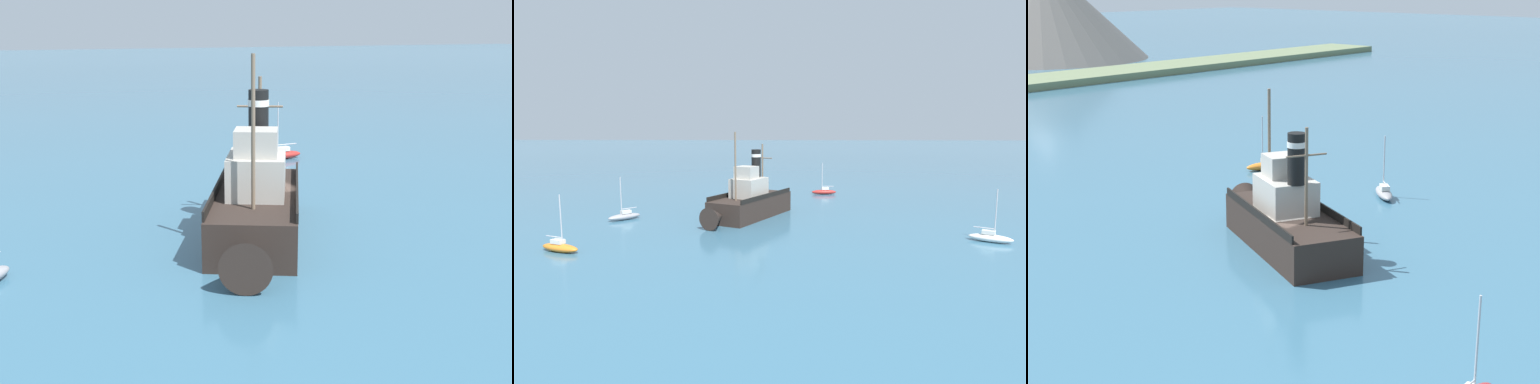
% 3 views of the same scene
% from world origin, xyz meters
% --- Properties ---
extents(ground_plane, '(600.00, 600.00, 0.00)m').
position_xyz_m(ground_plane, '(0.00, 0.00, 0.00)').
color(ground_plane, '#38667F').
extents(old_tugboat, '(9.46, 14.39, 9.90)m').
position_xyz_m(old_tugboat, '(1.44, 1.24, 1.83)').
color(old_tugboat, '#2D231E').
rests_on(old_tugboat, ground).
extents(sailboat_red, '(3.84, 1.26, 4.90)m').
position_xyz_m(sailboat_red, '(-8.87, -17.49, 0.43)').
color(sailboat_red, '#B22823').
rests_on(sailboat_red, ground).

